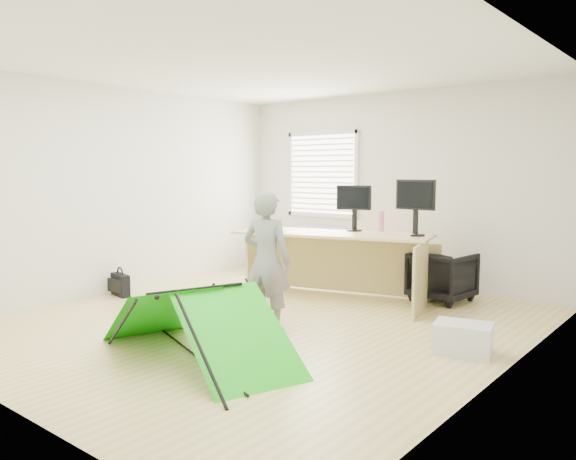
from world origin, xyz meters
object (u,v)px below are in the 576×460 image
Objects in this scene: desk at (331,266)px; filing_cabinet at (281,252)px; office_chair at (442,276)px; laptop_bag at (120,285)px; thermos at (381,222)px; duffel_bag at (252,343)px; monitor_right at (416,215)px; kite at (197,324)px; person at (267,261)px; monitor_left at (355,214)px; storage_crate at (463,338)px.

filing_cabinet is (-1.73, 1.08, -0.10)m from desk.
laptop_bag is (-3.34, -2.33, -0.17)m from office_chair.
filing_cabinet is 2.31× the size of thermos.
monitor_right is at bearing 75.65° from duffel_bag.
monitor_right is 3.10m from kite.
desk is 1.74× the size of person.
monitor_left is at bearing -30.05° from filing_cabinet.
storage_crate is (1.71, 1.57, -0.17)m from kite.
laptop_bag is at bearing -172.80° from storage_crate.
duffel_bag is (2.46, -3.34, -0.21)m from filing_cabinet.
laptop_bag is at bearing -143.35° from monitor_right.
laptop_bag reaches higher than duffel_bag.
filing_cabinet reaches higher than duffel_bag.
laptop_bag is at bearing 41.03° from office_chair.
thermos is at bearing 48.55° from laptop_bag.
kite is 4.02× the size of duffel_bag.
desk is at bearing -92.31° from person.
filing_cabinet is 1.23× the size of monitor_right.
duffel_bag is (-0.24, -2.59, -0.97)m from monitor_right.
monitor_left is (1.85, -0.74, 0.74)m from filing_cabinet.
monitor_right reaches higher than laptop_bag.
person reaches higher than office_chair.
monitor_left is 0.66× the size of office_chair.
office_chair reaches higher than kite.
laptop_bag is (-2.61, 1.02, -0.16)m from kite.
storage_crate is at bearing 19.84° from laptop_bag.
filing_cabinet is 3.38m from person.
desk is at bearing 39.01° from office_chair.
duffel_bag is at bearing 108.09° from person.
kite reaches higher than duffel_bag.
office_chair is (1.03, 0.40, -0.74)m from monitor_left.
laptop_bag is (-2.68, -1.94, -0.83)m from thermos.
filing_cabinet is at bearing 142.16° from monitor_left.
monitor_right reaches higher than kite.
kite is at bearing -91.45° from thermos.
kite is 2.81m from laptop_bag.
monitor_right reaches higher than duffel_bag.
kite is 5.20× the size of laptop_bag.
monitor_left is 0.92× the size of duffel_bag.
duffel_bag is at bearing -87.12° from desk.
person reaches higher than laptop_bag.
person is 1.98m from storage_crate.
kite is at bearing -8.76° from laptop_bag.
person reaches higher than desk.
office_chair is at bearing 72.13° from monitor_right.
thermos is (2.22, -0.73, 0.66)m from filing_cabinet.
desk is 0.82m from thermos.
person reaches higher than duffel_bag.
monitor_right reaches higher than thermos.
thermos reaches higher than storage_crate.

